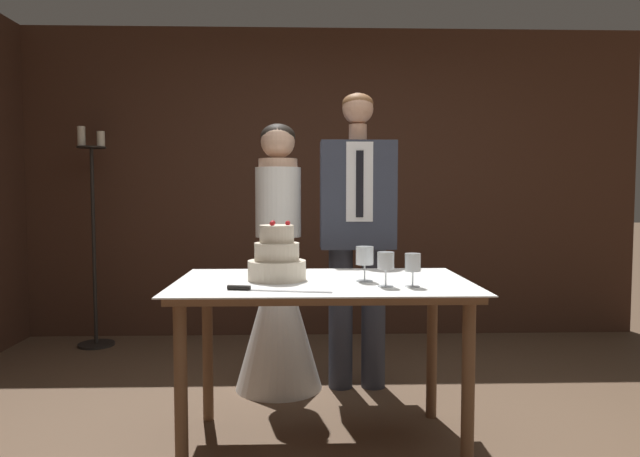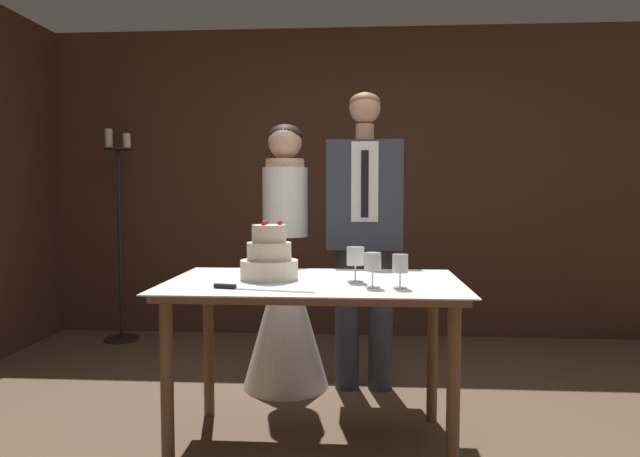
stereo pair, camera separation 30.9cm
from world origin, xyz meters
name	(u,v)px [view 2 (the right image)]	position (x,y,z in m)	size (l,w,h in m)	color
wall_back	(349,184)	(0.00, 2.46, 1.29)	(5.30, 0.12, 2.59)	#472B1E
cake_table	(314,300)	(-0.12, 0.24, 0.71)	(1.39, 0.85, 0.80)	brown
tiered_cake	(269,258)	(-0.34, 0.27, 0.91)	(0.28, 0.28, 0.28)	beige
cake_knife	(244,288)	(-0.41, -0.03, 0.81)	(0.45, 0.11, 0.02)	silver
wine_glass_near	(400,265)	(0.27, 0.05, 0.90)	(0.07, 0.07, 0.15)	silver
wine_glass_middle	(355,258)	(0.07, 0.22, 0.92)	(0.08, 0.08, 0.16)	silver
wine_glass_far	(373,263)	(0.15, 0.06, 0.91)	(0.07, 0.07, 0.16)	silver
bride	(286,291)	(-0.37, 1.08, 0.61)	(0.54, 0.54, 1.64)	white
groom	(364,226)	(0.12, 1.07, 1.02)	(0.46, 0.25, 1.83)	#333847
candle_stand	(120,243)	(-1.87, 2.10, 0.81)	(0.28, 0.28, 1.73)	black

